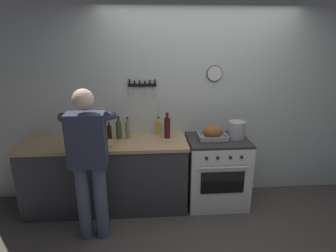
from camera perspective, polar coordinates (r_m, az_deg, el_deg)
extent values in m
cube|color=silver|center=(3.79, 5.92, 4.89)|extent=(6.00, 0.10, 2.60)
cube|color=black|center=(3.63, -5.24, 8.28)|extent=(0.36, 0.02, 0.04)
cube|color=silver|center=(3.64, -7.76, 6.98)|extent=(0.02, 0.00, 0.11)
cube|color=black|center=(3.62, -7.83, 8.64)|extent=(0.02, 0.02, 0.10)
cube|color=silver|center=(3.63, -6.74, 6.85)|extent=(0.01, 0.00, 0.14)
cube|color=black|center=(3.62, -6.80, 8.51)|extent=(0.02, 0.02, 0.08)
cube|color=silver|center=(3.63, -5.71, 6.61)|extent=(0.01, 0.00, 0.17)
cube|color=black|center=(3.61, -5.77, 8.57)|extent=(0.02, 0.02, 0.08)
cube|color=silver|center=(3.63, -4.69, 6.72)|extent=(0.01, 0.00, 0.16)
cube|color=black|center=(3.61, -4.74, 8.54)|extent=(0.02, 0.02, 0.08)
cube|color=silver|center=(3.63, -3.67, 7.06)|extent=(0.01, 0.00, 0.12)
cube|color=black|center=(3.61, -3.71, 8.65)|extent=(0.02, 0.02, 0.09)
cube|color=silver|center=(3.63, -2.65, 7.07)|extent=(0.02, 0.00, 0.12)
cube|color=black|center=(3.61, -2.67, 8.70)|extent=(0.02, 0.02, 0.09)
cylinder|color=white|center=(3.70, 9.43, 10.48)|extent=(0.19, 0.02, 0.19)
torus|color=black|center=(3.70, 9.43, 10.48)|extent=(0.20, 0.02, 0.20)
cube|color=#38383D|center=(3.73, -12.28, -9.89)|extent=(2.00, 0.62, 0.86)
cube|color=tan|center=(3.55, -12.74, -3.41)|extent=(2.03, 0.65, 0.04)
cube|color=white|center=(3.79, 9.77, -9.19)|extent=(0.76, 0.62, 0.87)
cube|color=black|center=(3.51, 11.01, -11.25)|extent=(0.53, 0.01, 0.28)
cube|color=#2D2D2D|center=(3.61, 10.14, -2.79)|extent=(0.76, 0.62, 0.03)
cylinder|color=black|center=(3.32, 7.84, -6.51)|extent=(0.04, 0.02, 0.04)
cylinder|color=black|center=(3.35, 10.08, -6.41)|extent=(0.04, 0.02, 0.04)
cylinder|color=black|center=(3.38, 12.60, -6.28)|extent=(0.04, 0.02, 0.04)
cylinder|color=black|center=(3.42, 14.74, -6.16)|extent=(0.04, 0.02, 0.04)
cylinder|color=silver|center=(3.39, 11.34, -8.37)|extent=(0.61, 0.02, 0.02)
cylinder|color=#4C566B|center=(3.25, -16.70, -14.62)|extent=(0.14, 0.14, 0.86)
cylinder|color=#4C566B|center=(3.22, -13.47, -14.71)|extent=(0.14, 0.14, 0.86)
cube|color=#2D3347|center=(2.93, -16.18, -2.78)|extent=(0.38, 0.22, 0.56)
sphere|color=beige|center=(2.82, -16.89, 5.17)|extent=(0.21, 0.21, 0.21)
cylinder|color=#2D3347|center=(3.15, -19.32, 1.78)|extent=(0.09, 0.55, 0.22)
cylinder|color=#2D3347|center=(3.07, -11.73, 2.00)|extent=(0.09, 0.55, 0.22)
cube|color=#B7B7BC|center=(3.58, 9.02, -2.59)|extent=(0.34, 0.25, 0.01)
cube|color=#B7B7BC|center=(3.45, 9.51, -2.77)|extent=(0.34, 0.01, 0.05)
cube|color=#B7B7BC|center=(3.68, 8.62, -1.43)|extent=(0.34, 0.01, 0.05)
cube|color=#B7B7BC|center=(3.53, 6.36, -2.16)|extent=(0.01, 0.25, 0.05)
cube|color=#B7B7BC|center=(3.61, 11.68, -2.00)|extent=(0.01, 0.25, 0.05)
ellipsoid|color=#935628|center=(3.55, 9.09, -1.19)|extent=(0.25, 0.18, 0.17)
cylinder|color=#B7B7BC|center=(3.65, 13.82, -0.74)|extent=(0.21, 0.21, 0.22)
cube|color=tan|center=(3.47, -14.06, -3.46)|extent=(0.36, 0.24, 0.02)
cylinder|color=black|center=(3.57, -11.80, -1.35)|extent=(0.06, 0.06, 0.18)
cylinder|color=black|center=(3.54, -11.91, 0.32)|extent=(0.03, 0.03, 0.04)
cylinder|color=#B21919|center=(3.53, -11.94, 0.74)|extent=(0.03, 0.03, 0.01)
cylinder|color=#385623|center=(3.59, -9.95, -0.78)|extent=(0.07, 0.07, 0.22)
cylinder|color=#385623|center=(3.55, -10.06, 1.32)|extent=(0.03, 0.03, 0.05)
cylinder|color=black|center=(3.54, -10.09, 1.81)|extent=(0.04, 0.04, 0.01)
cylinder|color=#47141E|center=(3.55, -0.16, -0.42)|extent=(0.08, 0.08, 0.26)
cylinder|color=#47141E|center=(3.50, -0.16, 2.02)|extent=(0.04, 0.04, 0.06)
cylinder|color=maroon|center=(3.49, -0.16, 2.57)|extent=(0.04, 0.04, 0.01)
cylinder|color=gold|center=(3.69, -1.92, -0.33)|extent=(0.06, 0.06, 0.19)
cylinder|color=gold|center=(3.65, -1.94, 1.35)|extent=(0.03, 0.03, 0.04)
cylinder|color=black|center=(3.65, -1.94, 1.77)|extent=(0.03, 0.03, 0.01)
cylinder|color=#997F4C|center=(3.58, -8.17, -0.84)|extent=(0.06, 0.06, 0.21)
cylinder|color=#997F4C|center=(3.54, -8.26, 1.15)|extent=(0.03, 0.03, 0.05)
cylinder|color=black|center=(3.53, -8.28, 1.62)|extent=(0.03, 0.03, 0.01)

